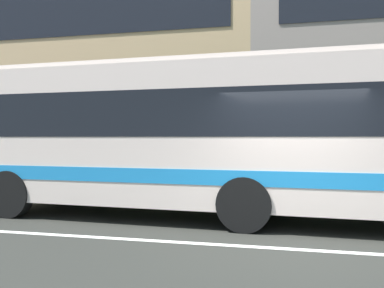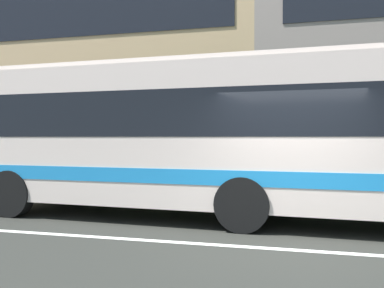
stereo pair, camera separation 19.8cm
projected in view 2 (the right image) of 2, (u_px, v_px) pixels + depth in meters
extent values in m
plane|color=#272723|center=(286.00, 250.00, 6.70)|extent=(160.00, 160.00, 0.00)
cube|color=silver|center=(286.00, 249.00, 6.70)|extent=(60.00, 0.16, 0.01)
cube|color=#285326|center=(363.00, 188.00, 11.81)|extent=(18.57, 1.10, 0.71)
cube|color=tan|center=(95.00, 55.00, 23.53)|extent=(18.28, 10.01, 12.19)
cube|color=black|center=(38.00, 10.00, 18.67)|extent=(16.81, 0.04, 2.44)
cube|color=beige|center=(223.00, 135.00, 9.20)|extent=(10.82, 3.08, 2.78)
cube|color=black|center=(223.00, 115.00, 9.20)|extent=(10.18, 3.07, 0.89)
cube|color=#1B7ABF|center=(223.00, 172.00, 9.21)|extent=(10.61, 3.09, 0.28)
cube|color=beige|center=(223.00, 66.00, 9.18)|extent=(10.37, 2.65, 0.12)
cube|color=black|center=(11.00, 119.00, 10.87)|extent=(0.13, 2.16, 0.98)
cylinder|color=black|center=(12.00, 194.00, 9.45)|extent=(1.01, 0.33, 1.00)
cylinder|color=black|center=(74.00, 183.00, 11.70)|extent=(1.01, 0.33, 1.00)
cylinder|color=black|center=(242.00, 205.00, 7.89)|extent=(1.01, 0.33, 1.00)
cylinder|color=black|center=(263.00, 190.00, 10.14)|extent=(1.01, 0.33, 1.00)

